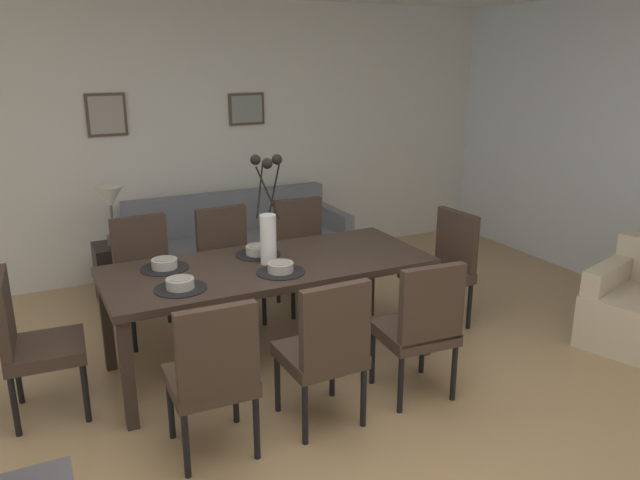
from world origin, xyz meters
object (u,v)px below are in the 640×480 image
(dining_chair_mid_right, at_px, (303,248))
(dining_chair_far_right, at_px, (228,260))
(centerpiece_vase, at_px, (268,223))
(bowl_near_right, at_px, (164,263))
(framed_picture_center, at_px, (247,109))
(side_table, at_px, (118,273))
(sofa, at_px, (239,251))
(dining_chair_near_right, at_px, (146,271))
(dining_chair_head_west, at_px, (30,338))
(table_lamp, at_px, (110,203))
(dining_chair_head_east, at_px, (445,263))
(bowl_far_right, at_px, (258,249))
(dining_chair_far_left, at_px, (326,346))
(dining_chair_mid_left, at_px, (421,324))
(dining_chair_near_left, at_px, (213,372))
(bowl_near_left, at_px, (180,283))
(bowl_far_left, at_px, (281,266))
(framed_picture_left, at_px, (106,115))
(dining_table, at_px, (269,273))

(dining_chair_mid_right, bearing_deg, dining_chair_far_right, 179.92)
(centerpiece_vase, bearing_deg, bowl_near_right, 162.81)
(centerpiece_vase, relative_size, framed_picture_center, 2.02)
(dining_chair_far_right, relative_size, side_table, 1.77)
(dining_chair_far_right, relative_size, sofa, 0.46)
(dining_chair_near_right, distance_m, dining_chair_head_west, 1.21)
(dining_chair_far_right, distance_m, sofa, 0.96)
(dining_chair_mid_right, relative_size, table_lamp, 1.80)
(dining_chair_head_east, distance_m, bowl_near_right, 2.18)
(dining_chair_mid_right, distance_m, bowl_far_right, 0.95)
(centerpiece_vase, relative_size, table_lamp, 1.44)
(dining_chair_far_left, height_order, sofa, dining_chair_far_left)
(framed_picture_center, bearing_deg, dining_chair_mid_left, -90.21)
(dining_chair_near_left, bearing_deg, bowl_near_left, 88.94)
(dining_chair_far_left, distance_m, bowl_far_left, 0.72)
(dining_chair_near_right, bearing_deg, side_table, 97.58)
(table_lamp, distance_m, framed_picture_left, 0.87)
(dining_chair_far_right, height_order, dining_chair_head_east, same)
(dining_chair_far_left, bearing_deg, bowl_far_left, 89.13)
(dining_chair_near_left, xyz_separation_m, dining_chair_head_east, (2.16, 0.86, 0.00))
(dining_chair_head_west, distance_m, bowl_near_left, 0.92)
(sofa, xyz_separation_m, table_lamp, (-1.14, -0.05, 0.61))
(centerpiece_vase, bearing_deg, side_table, 115.25)
(dining_chair_mid_right, height_order, dining_chair_head_west, same)
(dining_chair_near_right, distance_m, dining_chair_far_left, 1.86)
(dining_chair_head_west, relative_size, centerpiece_vase, 1.25)
(bowl_far_left, xyz_separation_m, sofa, (0.36, 1.91, -0.50))
(dining_chair_mid_right, xyz_separation_m, framed_picture_left, (-1.31, 1.33, 1.06))
(dining_chair_far_left, relative_size, side_table, 1.77)
(dining_chair_near_right, distance_m, table_lamp, 0.88)
(dining_table, bearing_deg, dining_chair_near_left, -127.54)
(dining_chair_near_left, xyz_separation_m, dining_chair_near_right, (0.00, 1.73, 0.00))
(table_lamp, relative_size, framed_picture_left, 1.33)
(bowl_near_right, height_order, sofa, bowl_near_right)
(dining_chair_mid_right, height_order, framed_picture_left, framed_picture_left)
(framed_picture_left, height_order, framed_picture_center, framed_picture_left)
(dining_chair_far_right, height_order, dining_chair_mid_left, same)
(dining_table, distance_m, framed_picture_center, 2.45)
(dining_table, relative_size, dining_chair_head_west, 2.39)
(bowl_near_left, bearing_deg, centerpiece_vase, 17.40)
(dining_chair_far_left, height_order, centerpiece_vase, centerpiece_vase)
(dining_chair_mid_left, distance_m, dining_chair_head_west, 2.34)
(sofa, distance_m, side_table, 1.14)
(table_lamp, bearing_deg, dining_chair_near_right, -82.42)
(dining_table, height_order, bowl_far_left, bowl_far_left)
(centerpiece_vase, xyz_separation_m, bowl_far_right, (-0.00, 0.20, -0.24))
(centerpiece_vase, distance_m, sofa, 1.89)
(dining_chair_head_west, bearing_deg, bowl_near_right, 13.80)
(dining_chair_near_left, height_order, bowl_near_right, dining_chair_near_left)
(dining_table, relative_size, framed_picture_center, 6.03)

